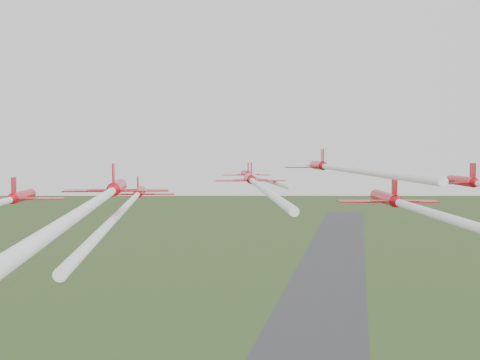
% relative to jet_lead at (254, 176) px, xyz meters
% --- Properties ---
extents(runway, '(38.00, 900.00, 0.04)m').
position_rel_jet_lead_xyz_m(runway, '(-0.30, 183.26, -60.92)').
color(runway, '#37373A').
rests_on(runway, ground).
extents(jet_lead, '(15.82, 47.49, 2.34)m').
position_rel_jet_lead_xyz_m(jet_lead, '(0.00, 0.00, 0.00)').
color(jet_lead, red).
extents(jet_row2_left, '(22.00, 67.43, 2.91)m').
position_rel_jet_lead_xyz_m(jet_row2_left, '(-9.97, -25.36, -2.03)').
color(jet_row2_left, red).
extents(jet_row2_right, '(16.32, 59.33, 2.93)m').
position_rel_jet_lead_xyz_m(jet_row2_right, '(12.27, -13.97, 1.60)').
color(jet_row2_right, red).
extents(jet_row3_mid, '(13.35, 47.08, 2.37)m').
position_rel_jet_lead_xyz_m(jet_row3_mid, '(5.24, -32.19, 0.46)').
color(jet_row3_mid, red).
extents(jet_row4_left, '(20.75, 61.09, 2.69)m').
position_rel_jet_lead_xyz_m(jet_row4_left, '(-1.14, -56.44, 0.37)').
color(jet_row4_left, red).
extents(jet_row4_right, '(11.55, 44.72, 2.63)m').
position_rel_jet_lead_xyz_m(jet_row4_right, '(19.15, -43.46, -0.72)').
color(jet_row4_right, red).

